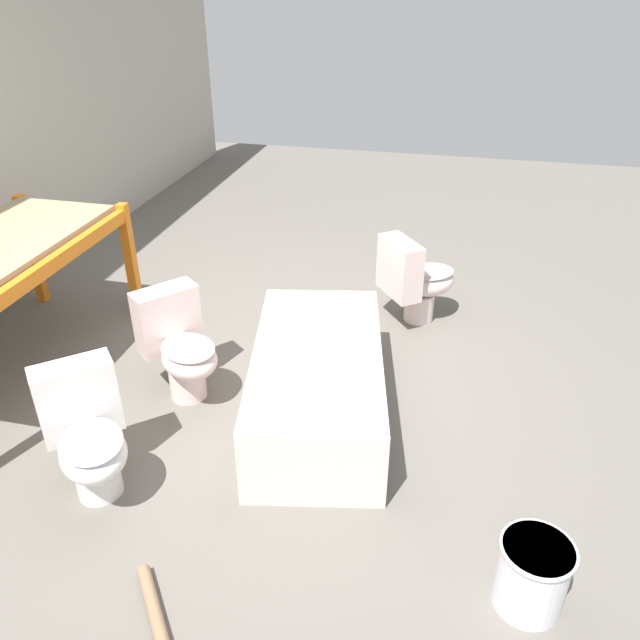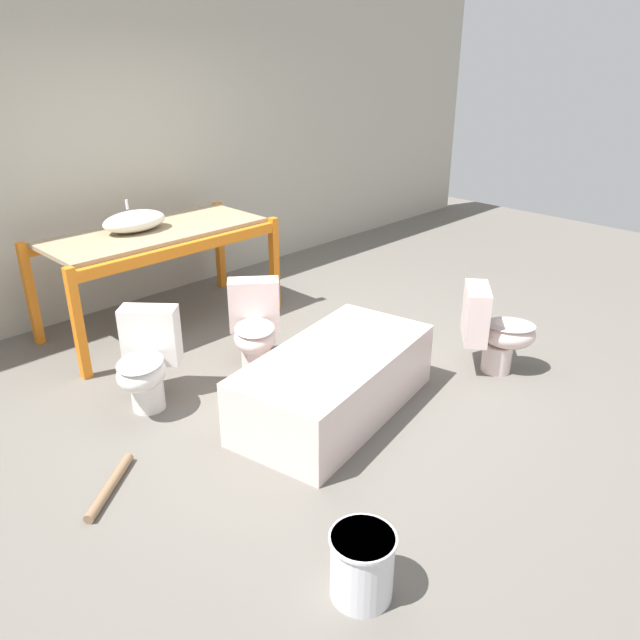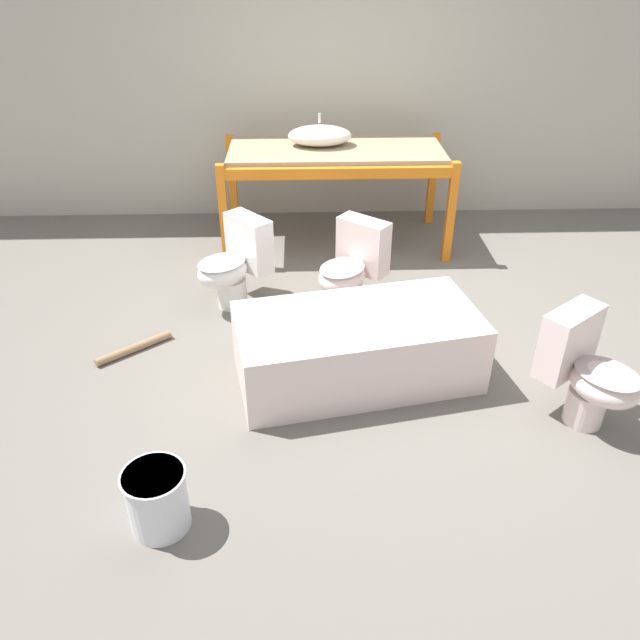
{
  "view_description": "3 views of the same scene",
  "coord_description": "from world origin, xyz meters",
  "px_view_note": "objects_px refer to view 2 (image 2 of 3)",
  "views": [
    {
      "loc": [
        -3.05,
        -1.21,
        2.4
      ],
      "look_at": [
        -0.17,
        -0.54,
        0.7
      ],
      "focal_mm": 35.0,
      "sensor_mm": 36.0,
      "label": 1
    },
    {
      "loc": [
        -2.81,
        -3.04,
        2.34
      ],
      "look_at": [
        -0.14,
        -0.4,
        0.67
      ],
      "focal_mm": 35.0,
      "sensor_mm": 36.0,
      "label": 2
    },
    {
      "loc": [
        -0.45,
        -3.78,
        2.49
      ],
      "look_at": [
        -0.35,
        -0.57,
        0.48
      ],
      "focal_mm": 35.0,
      "sensor_mm": 36.0,
      "label": 3
    }
  ],
  "objects_px": {
    "sink_basin": "(135,221)",
    "toilet_near": "(494,329)",
    "toilet_far": "(255,327)",
    "bucket_white": "(362,564)",
    "bathtub_main": "(335,377)",
    "toilet_extra": "(146,361)"
  },
  "relations": [
    {
      "from": "sink_basin",
      "to": "toilet_near",
      "type": "relative_size",
      "value": 0.82
    },
    {
      "from": "toilet_far",
      "to": "bucket_white",
      "type": "height_order",
      "value": "toilet_far"
    },
    {
      "from": "toilet_far",
      "to": "toilet_near",
      "type": "bearing_deg",
      "value": -6.74
    },
    {
      "from": "sink_basin",
      "to": "toilet_far",
      "type": "xyz_separation_m",
      "value": [
        0.19,
        -1.3,
        -0.62
      ]
    },
    {
      "from": "sink_basin",
      "to": "bathtub_main",
      "type": "distance_m",
      "value": 2.29
    },
    {
      "from": "toilet_extra",
      "to": "bucket_white",
      "type": "relative_size",
      "value": 2.0
    },
    {
      "from": "sink_basin",
      "to": "toilet_far",
      "type": "bearing_deg",
      "value": -81.56
    },
    {
      "from": "toilet_far",
      "to": "toilet_extra",
      "type": "distance_m",
      "value": 0.89
    },
    {
      "from": "bathtub_main",
      "to": "bucket_white",
      "type": "relative_size",
      "value": 4.8
    },
    {
      "from": "bathtub_main",
      "to": "bucket_white",
      "type": "distance_m",
      "value": 1.58
    },
    {
      "from": "toilet_near",
      "to": "toilet_far",
      "type": "relative_size",
      "value": 1.0
    },
    {
      "from": "bathtub_main",
      "to": "toilet_near",
      "type": "bearing_deg",
      "value": -30.62
    },
    {
      "from": "bathtub_main",
      "to": "toilet_far",
      "type": "height_order",
      "value": "toilet_far"
    },
    {
      "from": "bathtub_main",
      "to": "toilet_extra",
      "type": "relative_size",
      "value": 2.4
    },
    {
      "from": "bathtub_main",
      "to": "toilet_near",
      "type": "relative_size",
      "value": 2.4
    },
    {
      "from": "toilet_far",
      "to": "bucket_white",
      "type": "distance_m",
      "value": 2.32
    },
    {
      "from": "sink_basin",
      "to": "toilet_far",
      "type": "height_order",
      "value": "sink_basin"
    },
    {
      "from": "toilet_far",
      "to": "toilet_extra",
      "type": "height_order",
      "value": "same"
    },
    {
      "from": "sink_basin",
      "to": "bathtub_main",
      "type": "bearing_deg",
      "value": -85.58
    },
    {
      "from": "toilet_near",
      "to": "sink_basin",
      "type": "bearing_deg",
      "value": 81.89
    },
    {
      "from": "bathtub_main",
      "to": "toilet_extra",
      "type": "height_order",
      "value": "toilet_extra"
    },
    {
      "from": "toilet_near",
      "to": "bucket_white",
      "type": "relative_size",
      "value": 2.0
    }
  ]
}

